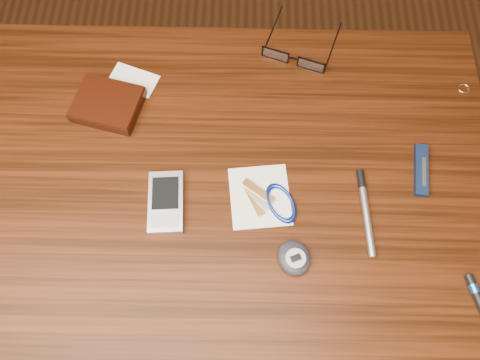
{
  "coord_description": "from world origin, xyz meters",
  "views": [
    {
      "loc": [
        0.09,
        -0.25,
        1.45
      ],
      "look_at": [
        0.08,
        0.04,
        0.76
      ],
      "focal_mm": 35.0,
      "sensor_mm": 36.0,
      "label": 1
    }
  ],
  "objects": [
    {
      "name": "pda_phone",
      "position": [
        -0.04,
        -0.0,
        0.76
      ],
      "size": [
        0.06,
        0.1,
        0.02
      ],
      "color": "#B8B9BD",
      "rests_on": "desk"
    },
    {
      "name": "gold_ring",
      "position": [
        0.47,
        0.22,
        0.75
      ],
      "size": [
        0.03,
        0.03,
        0.0
      ],
      "primitive_type": "torus",
      "rotation": [
        0.0,
        0.0,
        0.39
      ],
      "color": "#E7AD6B",
      "rests_on": "desk"
    },
    {
      "name": "desk",
      "position": [
        0.0,
        0.0,
        0.65
      ],
      "size": [
        1.0,
        0.7,
        0.75
      ],
      "color": "#331508",
      "rests_on": "ground"
    },
    {
      "name": "ground",
      "position": [
        0.0,
        0.0,
        0.0
      ],
      "size": [
        3.8,
        3.8,
        0.0
      ],
      "primitive_type": "plane",
      "color": "#472814",
      "rests_on": "ground"
    },
    {
      "name": "pocket_knife",
      "position": [
        0.37,
        0.06,
        0.76
      ],
      "size": [
        0.03,
        0.09,
        0.01
      ],
      "color": "#0D1935",
      "rests_on": "desk"
    },
    {
      "name": "eyeglasses",
      "position": [
        0.17,
        0.28,
        0.76
      ],
      "size": [
        0.15,
        0.15,
        0.03
      ],
      "color": "black",
      "rests_on": "desk"
    },
    {
      "name": "notepad_keys",
      "position": [
        0.13,
        0.01,
        0.75
      ],
      "size": [
        0.12,
        0.11,
        0.01
      ],
      "color": "white",
      "rests_on": "desk"
    },
    {
      "name": "silver_pen",
      "position": [
        0.28,
        0.0,
        0.76
      ],
      "size": [
        0.02,
        0.14,
        0.01
      ],
      "color": "#AFAFB3",
      "rests_on": "desk"
    },
    {
      "name": "wallet_and_card",
      "position": [
        -0.15,
        0.17,
        0.76
      ],
      "size": [
        0.15,
        0.15,
        0.02
      ],
      "color": "black",
      "rests_on": "desk"
    },
    {
      "name": "pedometer",
      "position": [
        0.16,
        -0.09,
        0.76
      ],
      "size": [
        0.07,
        0.07,
        0.02
      ],
      "color": "black",
      "rests_on": "desk"
    }
  ]
}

